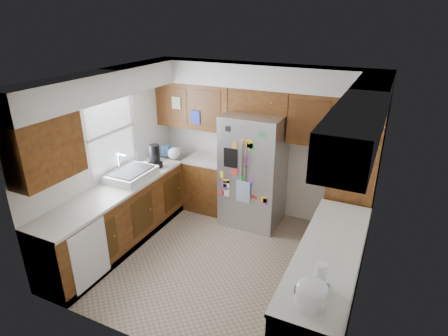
{
  "coord_description": "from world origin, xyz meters",
  "views": [
    {
      "loc": [
        1.89,
        -3.87,
        3.21
      ],
      "look_at": [
        -0.1,
        0.35,
        1.24
      ],
      "focal_mm": 30.0,
      "sensor_mm": 36.0,
      "label": 1
    }
  ],
  "objects_px": {
    "rice_cooker": "(312,293)",
    "paper_towel": "(320,275)",
    "pantry": "(353,178)",
    "fridge": "(253,170)"
  },
  "relations": [
    {
      "from": "fridge",
      "to": "rice_cooker",
      "type": "bearing_deg",
      "value": -59.4
    },
    {
      "from": "rice_cooker",
      "to": "paper_towel",
      "type": "distance_m",
      "value": 0.27
    },
    {
      "from": "fridge",
      "to": "rice_cooker",
      "type": "xyz_separation_m",
      "value": [
        1.5,
        -2.54,
        0.14
      ]
    },
    {
      "from": "rice_cooker",
      "to": "paper_towel",
      "type": "xyz_separation_m",
      "value": [
        0.02,
        0.26,
        -0.0
      ]
    },
    {
      "from": "pantry",
      "to": "rice_cooker",
      "type": "xyz_separation_m",
      "value": [
        -0.0,
        -2.48,
        -0.03
      ]
    },
    {
      "from": "fridge",
      "to": "pantry",
      "type": "bearing_deg",
      "value": -2.06
    },
    {
      "from": "rice_cooker",
      "to": "pantry",
      "type": "bearing_deg",
      "value": 89.99
    },
    {
      "from": "pantry",
      "to": "paper_towel",
      "type": "bearing_deg",
      "value": -89.54
    },
    {
      "from": "fridge",
      "to": "paper_towel",
      "type": "bearing_deg",
      "value": -56.24
    },
    {
      "from": "pantry",
      "to": "fridge",
      "type": "height_order",
      "value": "pantry"
    }
  ]
}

